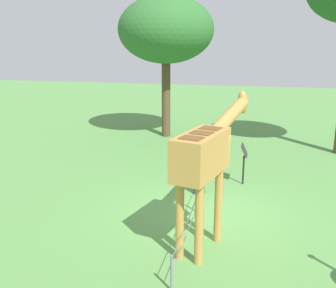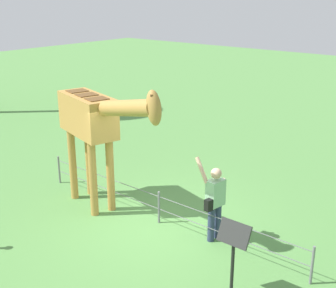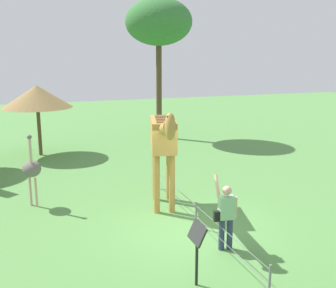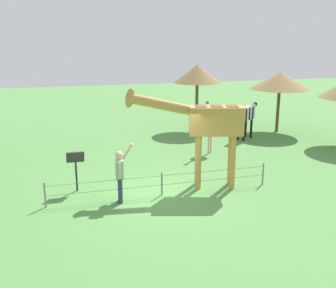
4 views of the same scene
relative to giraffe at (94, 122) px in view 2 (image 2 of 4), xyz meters
The scene contains 5 objects.
ground_plane 2.65m from the giraffe, ahead, with size 60.00×60.00×0.00m, color #568E47.
giraffe is the anchor object (origin of this frame).
visitor 3.19m from the giraffe, 10.70° to the left, with size 0.60×0.59×1.77m.
info_sign 4.33m from the giraffe, ahead, with size 0.56×0.21×1.32m.
wire_fence 2.36m from the giraffe, 13.17° to the left, with size 7.05×0.05×0.75m.
Camera 2 is at (5.85, -6.69, 4.89)m, focal length 48.36 mm.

